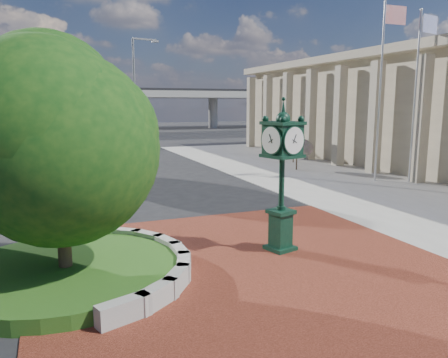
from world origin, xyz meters
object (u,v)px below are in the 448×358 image
Objects in this scene: parked_car at (136,142)px; flagpole_a at (380,90)px; flagpole_b at (415,96)px; post_clock at (282,170)px; street_lamp_far at (100,100)px; street_lamp_near at (137,90)px.

parked_car is 28.54m from flagpole_a.
flagpole_a is at bearing 138.62° from flagpole_b.
flagpole_a is 2.00m from flagpole_b.
post_clock is at bearing -148.71° from flagpole_b.
flagpole_a is 1.24× the size of street_lamp_far.
street_lamp_near is at bearing -102.51° from parked_car.
street_lamp_far is (-12.95, 33.01, -0.41)m from flagpole_a.
flagpole_b is (13.39, 8.14, 2.53)m from post_clock.
street_lamp_far is at bearing 112.81° from flagpole_b.
flagpole_a is (11.91, 9.44, 2.89)m from post_clock.
parked_car is 12.57m from street_lamp_near.
flagpole_b reaches higher than post_clock.
parked_car is 0.40× the size of street_lamp_near.
flagpole_b is at bearing 31.29° from post_clock.
post_clock is 0.48× the size of flagpole_b.
flagpole_a is at bearing -68.57° from street_lamp_far.
street_lamp_near is 18.13m from street_lamp_far.
post_clock is 0.45× the size of flagpole_a.
flagpole_b is at bearing -70.82° from parked_car.
post_clock is at bearing -96.52° from parked_car.
street_lamp_near is 1.14× the size of street_lamp_far.
post_clock is 24.57m from street_lamp_near.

